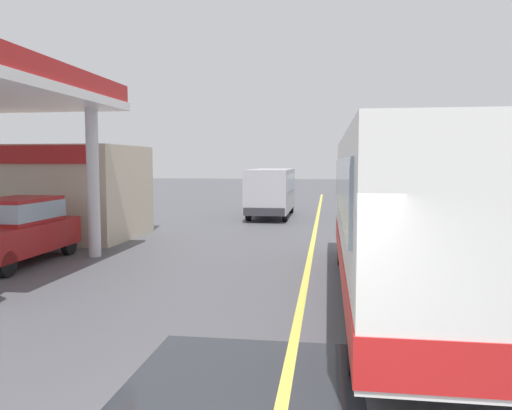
{
  "coord_description": "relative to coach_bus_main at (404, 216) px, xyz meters",
  "views": [
    {
      "loc": [
        0.5,
        -3.99,
        2.81
      ],
      "look_at": [
        -1.5,
        10.0,
        1.6
      ],
      "focal_mm": 35.37,
      "sensor_mm": 36.0,
      "label": 1
    }
  ],
  "objects": [
    {
      "name": "ground",
      "position": [
        -2.04,
        13.46,
        -1.72
      ],
      "size": [
        120.0,
        120.0,
        0.0
      ],
      "primitive_type": "plane",
      "color": "#4C4C51"
    },
    {
      "name": "coach_bus_main",
      "position": [
        0.0,
        0.0,
        0.0
      ],
      "size": [
        2.6,
        11.04,
        3.69
      ],
      "color": "white",
      "rests_on": "ground"
    },
    {
      "name": "gas_station_roadside",
      "position": [
        -12.11,
        4.99,
        0.91
      ],
      "size": [
        9.1,
        11.95,
        5.1
      ],
      "color": "#B21E1E",
      "rests_on": "ground"
    },
    {
      "name": "car_at_pump",
      "position": [
        -10.05,
        2.2,
        -0.71
      ],
      "size": [
        1.7,
        4.2,
        1.82
      ],
      "color": "maroon",
      "rests_on": "ground"
    },
    {
      "name": "minibus_opposing_lane",
      "position": [
        -4.41,
        15.18,
        -0.25
      ],
      "size": [
        2.04,
        6.13,
        2.44
      ],
      "color": "#A5A5AD",
      "rests_on": "ground"
    },
    {
      "name": "lane_divider_stripe",
      "position": [
        -2.04,
        8.46,
        -1.72
      ],
      "size": [
        0.16,
        50.0,
        0.01
      ],
      "primitive_type": "cube",
      "color": "#D8CC4C",
      "rests_on": "ground"
    },
    {
      "name": "wet_puddle_patch",
      "position": [
        -2.57,
        -5.13,
        -1.72
      ],
      "size": [
        3.0,
        4.54,
        0.01
      ],
      "primitive_type": "cube",
      "color": "#26282D",
      "rests_on": "ground"
    }
  ]
}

